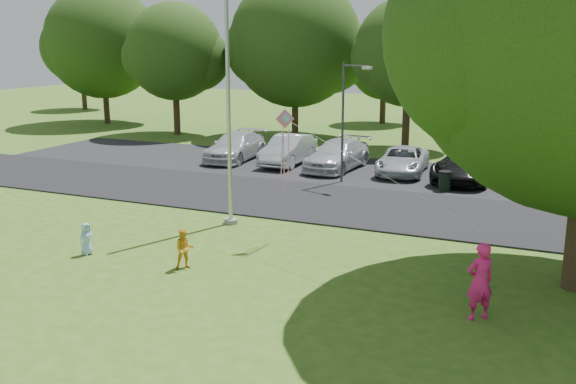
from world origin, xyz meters
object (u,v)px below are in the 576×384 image
at_px(kite, 289,135).
at_px(trash_can, 445,182).
at_px(flagpole, 228,104).
at_px(street_lamp, 347,112).
at_px(woman, 480,281).
at_px(child_blue, 87,239).
at_px(child_yellow, 184,249).

bearing_deg(kite, trash_can, 33.65).
distance_m(flagpole, trash_can, 10.54).
bearing_deg(street_lamp, kite, -63.23).
distance_m(woman, child_blue, 11.38).
bearing_deg(woman, child_blue, -38.76).
xyz_separation_m(flagpole, kite, (2.75, -1.23, -0.71)).
relative_size(flagpole, street_lamp, 1.87).
relative_size(woman, kite, 0.28).
height_order(street_lamp, woman, street_lamp).
bearing_deg(woman, child_yellow, -39.79).
distance_m(street_lamp, child_yellow, 12.50).
bearing_deg(street_lamp, child_blue, -88.28).
bearing_deg(child_yellow, street_lamp, 50.54).
bearing_deg(street_lamp, flagpole, -82.44).
bearing_deg(child_blue, kite, -41.33).
height_order(trash_can, child_yellow, child_yellow).
distance_m(street_lamp, kite, 8.97).
bearing_deg(kite, child_blue, 177.48).
bearing_deg(child_yellow, kite, 25.59).
xyz_separation_m(street_lamp, woman, (7.37, -12.38, -2.28)).
relative_size(street_lamp, kite, 0.80).
bearing_deg(flagpole, woman, -27.58).
bearing_deg(woman, flagpole, -66.13).
bearing_deg(street_lamp, child_yellow, -73.38).
distance_m(trash_can, woman, 12.89).
distance_m(flagpole, child_blue, 6.39).
bearing_deg(trash_can, street_lamp, -178.09).
bearing_deg(trash_can, child_yellow, -112.14).
relative_size(flagpole, woman, 5.42).
distance_m(flagpole, kite, 3.10).
xyz_separation_m(trash_can, kite, (-3.26, -9.04, 3.01)).
height_order(street_lamp, child_yellow, street_lamp).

